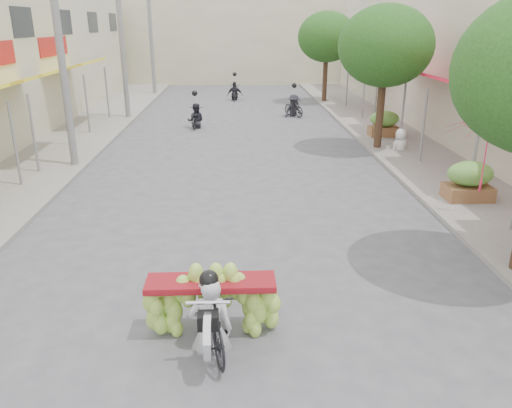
# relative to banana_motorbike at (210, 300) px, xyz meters

# --- Properties ---
(sidewalk_left) EXTENTS (4.00, 60.00, 0.12)m
(sidewalk_left) POSITION_rel_banana_motorbike_xyz_m (-6.60, 12.94, -0.67)
(sidewalk_left) COLOR gray
(sidewalk_left) RESTS_ON ground
(sidewalk_right) EXTENTS (4.00, 60.00, 0.12)m
(sidewalk_right) POSITION_rel_banana_motorbike_xyz_m (7.40, 12.94, -0.67)
(sidewalk_right) COLOR gray
(sidewalk_right) RESTS_ON ground
(far_building) EXTENTS (20.00, 6.00, 7.00)m
(far_building) POSITION_rel_banana_motorbike_xyz_m (0.40, 35.94, 2.77)
(far_building) COLOR #BFB997
(far_building) RESTS_ON ground
(utility_pole_mid) EXTENTS (0.60, 0.24, 8.00)m
(utility_pole_mid) POSITION_rel_banana_motorbike_xyz_m (-5.00, 9.94, 3.30)
(utility_pole_mid) COLOR slate
(utility_pole_mid) RESTS_ON ground
(utility_pole_far) EXTENTS (0.60, 0.24, 8.00)m
(utility_pole_far) POSITION_rel_banana_motorbike_xyz_m (-5.00, 18.94, 3.30)
(utility_pole_far) COLOR slate
(utility_pole_far) RESTS_ON ground
(utility_pole_back) EXTENTS (0.60, 0.24, 8.00)m
(utility_pole_back) POSITION_rel_banana_motorbike_xyz_m (-5.00, 27.94, 3.30)
(utility_pole_back) COLOR slate
(utility_pole_back) RESTS_ON ground
(street_tree_mid) EXTENTS (3.40, 3.40, 5.25)m
(street_tree_mid) POSITION_rel_banana_motorbike_xyz_m (5.80, 11.94, 3.06)
(street_tree_mid) COLOR #3A2719
(street_tree_mid) RESTS_ON ground
(street_tree_far) EXTENTS (3.40, 3.40, 5.25)m
(street_tree_far) POSITION_rel_banana_motorbike_xyz_m (5.80, 23.94, 3.06)
(street_tree_far) COLOR #3A2719
(street_tree_far) RESTS_ON ground
(produce_crate_mid) EXTENTS (1.20, 0.88, 1.16)m
(produce_crate_mid) POSITION_rel_banana_motorbike_xyz_m (6.60, 5.94, -0.01)
(produce_crate_mid) COLOR brown
(produce_crate_mid) RESTS_ON ground
(produce_crate_far) EXTENTS (1.20, 0.88, 1.16)m
(produce_crate_far) POSITION_rel_banana_motorbike_xyz_m (6.60, 13.94, -0.01)
(produce_crate_far) COLOR brown
(produce_crate_far) RESTS_ON ground
(banana_motorbike) EXTENTS (2.20, 1.92, 2.21)m
(banana_motorbike) POSITION_rel_banana_motorbike_xyz_m (0.00, 0.00, 0.00)
(banana_motorbike) COLOR black
(banana_motorbike) RESTS_ON ground
(market_umbrella) EXTENTS (2.45, 2.45, 1.84)m
(market_umbrella) POSITION_rel_banana_motorbike_xyz_m (6.36, 4.84, 1.79)
(market_umbrella) COLOR red
(market_umbrella) RESTS_ON ground
(pedestrian) EXTENTS (0.86, 0.69, 1.52)m
(pedestrian) POSITION_rel_banana_motorbike_xyz_m (6.57, 11.59, 0.15)
(pedestrian) COLOR white
(pedestrian) RESTS_ON ground
(bg_motorbike_a) EXTENTS (0.82, 1.60, 1.95)m
(bg_motorbike_a) POSITION_rel_banana_motorbike_xyz_m (-1.42, 16.51, 0.02)
(bg_motorbike_a) COLOR black
(bg_motorbike_a) RESTS_ON ground
(bg_motorbike_b) EXTENTS (1.19, 1.57, 1.95)m
(bg_motorbike_b) POSITION_rel_banana_motorbike_xyz_m (3.42, 19.23, 0.14)
(bg_motorbike_b) COLOR black
(bg_motorbike_b) RESTS_ON ground
(bg_motorbike_c) EXTENTS (1.01, 1.66, 1.95)m
(bg_motorbike_c) POSITION_rel_banana_motorbike_xyz_m (0.40, 25.20, 0.07)
(bg_motorbike_c) COLOR black
(bg_motorbike_c) RESTS_ON ground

